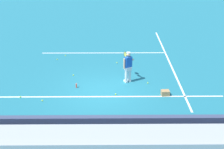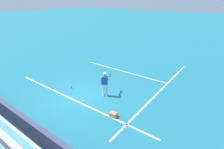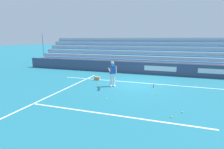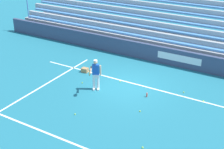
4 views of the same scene
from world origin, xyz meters
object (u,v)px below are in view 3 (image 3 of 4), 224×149
Objects in this scene: ball_box_cardboard at (97,78)px; tennis_ball_stray_back at (157,94)px; tennis_ball_toward_net at (106,99)px; water_bottle at (154,86)px; tennis_ball_by_box at (182,112)px; tennis_ball_near_player at (99,84)px; tennis_ball_midcourt at (172,117)px; tennis_ball_far_left at (195,86)px; tennis_ball_on_baseline at (177,84)px; tennis_ball_far_right at (127,82)px; tennis_player at (112,74)px.

tennis_ball_stray_back is at bearing 154.26° from ball_box_cardboard.
water_bottle reaches higher than tennis_ball_toward_net.
tennis_ball_by_box is 1.00× the size of tennis_ball_toward_net.
water_bottle is at bearing 169.25° from ball_box_cardboard.
tennis_ball_toward_net is at bearing 35.42° from tennis_ball_stray_back.
tennis_ball_midcourt is (-4.93, 4.04, 0.00)m from tennis_ball_near_player.
tennis_ball_stray_back is (2.34, 2.49, 0.00)m from tennis_ball_far_left.
tennis_ball_far_left is 3.42m from tennis_ball_stray_back.
ball_box_cardboard reaches higher than tennis_ball_on_baseline.
tennis_ball_far_right is 2.14m from tennis_ball_near_player.
tennis_player is 25.98× the size of tennis_ball_far_right.
tennis_ball_far_left is at bearing -162.55° from tennis_player.
water_bottle reaches higher than tennis_ball_near_player.
tennis_player reaches higher than tennis_ball_on_baseline.
tennis_player is at bearing 17.45° from tennis_ball_far_left.
tennis_ball_near_player is 1.00× the size of tennis_ball_on_baseline.
tennis_ball_far_left is at bearing -133.16° from tennis_ball_stray_back.
tennis_ball_far_left is (-5.37, -1.69, -0.86)m from tennis_player.
tennis_ball_toward_net is (0.16, 4.04, 0.00)m from tennis_ball_far_right.
tennis_ball_far_right is 4.04m from tennis_ball_toward_net.
ball_box_cardboard is 6.06× the size of tennis_ball_midcourt.
water_bottle is at bearing -123.95° from tennis_ball_toward_net.
water_bottle reaches higher than tennis_ball_by_box.
tennis_ball_by_box is (-4.30, 3.18, -0.86)m from tennis_player.
tennis_ball_far_left is 1.00× the size of tennis_ball_toward_net.
tennis_ball_near_player is 6.34m from tennis_ball_by_box.
water_bottle is (-4.50, 0.85, -0.02)m from ball_box_cardboard.
tennis_ball_far_right is at bearing 9.72° from tennis_ball_on_baseline.
tennis_ball_on_baseline is at bearing -128.49° from tennis_ball_toward_net.
tennis_ball_stray_back is (-2.51, -1.78, 0.00)m from tennis_ball_toward_net.
tennis_ball_midcourt is at bearing 104.41° from water_bottle.
tennis_ball_far_right is 4.70m from tennis_ball_far_left.
tennis_ball_far_left is 1.00× the size of tennis_ball_near_player.
tennis_ball_on_baseline is (-4.22, -2.06, -0.86)m from tennis_player.
tennis_ball_far_right and tennis_ball_stray_back have the same top height.
ball_box_cardboard is 6.06× the size of tennis_ball_far_left.
tennis_player is at bearing -14.93° from tennis_ball_stray_back.
tennis_ball_far_right is (-0.68, -1.45, -0.86)m from tennis_player.
tennis_ball_stray_back is (-4.81, 2.32, -0.10)m from ball_box_cardboard.
water_bottle is at bearing -173.24° from tennis_ball_near_player.
tennis_ball_midcourt is 0.30× the size of water_bottle.
tennis_ball_far_left is (-4.69, -0.24, 0.00)m from tennis_ball_far_right.
tennis_player reaches higher than tennis_ball_toward_net.
tennis_ball_far_right is at bearing 178.55° from ball_box_cardboard.
tennis_ball_far_left is (-7.15, -0.17, -0.10)m from ball_box_cardboard.
ball_box_cardboard is 6.06× the size of tennis_ball_stray_back.
ball_box_cardboard is at bearing 5.18° from tennis_ball_on_baseline.
tennis_player is 25.98× the size of tennis_ball_far_left.
tennis_ball_toward_net is (3.78, -0.58, 0.00)m from tennis_ball_by_box.
ball_box_cardboard is 6.03m from tennis_ball_on_baseline.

